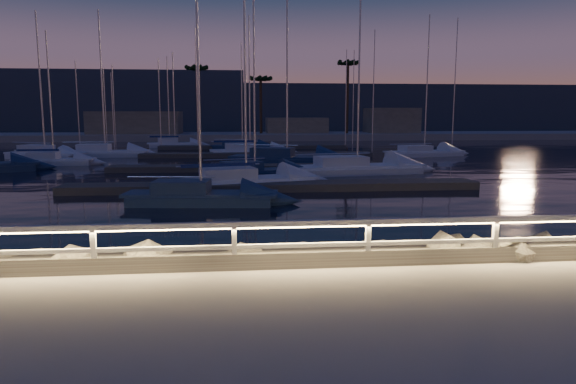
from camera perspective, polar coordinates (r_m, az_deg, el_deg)
The scene contains 22 objects.
ground at distance 11.69m, azimuth 4.01°, elevation -8.23°, with size 400.00×400.00×0.00m, color gray.
harbor_water at distance 42.51m, azimuth -3.06°, elevation 2.70°, with size 400.00×440.00×0.60m.
guard_rail at distance 11.48m, azimuth 3.72°, elevation -4.54°, with size 44.11×0.12×1.06m.
riprap at distance 12.95m, azimuth -5.53°, elevation -7.49°, with size 33.94×2.68×1.26m.
floating_docks at distance 43.73m, azimuth -3.15°, elevation 3.61°, with size 22.00×36.00×0.40m.
far_shore at distance 85.15m, azimuth -4.48°, elevation 6.47°, with size 160.00×14.00×5.20m.
palm_left at distance 83.52m, azimuth -10.09°, elevation 13.08°, with size 3.00×3.00×11.20m.
palm_center at distance 84.29m, azimuth -3.06°, elevation 12.24°, with size 3.00×3.00×9.70m.
palm_right at distance 85.28m, azimuth 6.68°, elevation 13.66°, with size 3.00×3.00×12.20m.
distant_hills at distance 146.13m, azimuth -13.78°, elevation 8.86°, with size 230.00×37.50×18.00m.
sailboat_b at distance 23.39m, azimuth -10.07°, elevation -0.34°, with size 6.99×2.78×11.61m.
sailboat_c at distance 28.25m, azimuth -5.09°, elevation 1.31°, with size 8.18×4.26×13.38m.
sailboat_e at distance 45.12m, azimuth -24.75°, elevation 3.24°, with size 6.21×2.08×10.52m.
sailboat_f at distance 32.69m, azimuth -4.00°, elevation 2.28°, with size 7.10×3.76×11.66m.
sailboat_g at distance 42.15m, azimuth -0.45°, elevation 3.80°, with size 9.70×5.35×15.87m.
sailboat_h at distance 35.23m, azimuth 7.31°, elevation 2.75°, with size 9.45×4.08×15.48m.
sailboat_i at distance 51.58m, azimuth -25.53°, elevation 3.83°, with size 7.84×5.07×13.11m.
sailboat_j at distance 52.20m, azimuth -19.86°, elevation 4.19°, with size 8.11×2.64×13.70m.
sailboat_k at distance 59.37m, azimuth -5.26°, elevation 5.08°, with size 7.31×4.05×11.97m.
sailboat_l at distance 51.51m, azimuth 14.70°, elevation 4.32°, with size 8.21×4.02×13.38m.
sailboat_m at distance 65.56m, azimuth -12.59°, elevation 5.26°, with size 6.98×2.95×11.60m.
sailboat_n at distance 51.08m, azimuth -4.47°, elevation 4.58°, with size 8.08×3.05×13.47m.
Camera 1 is at (-1.91, -11.03, 3.37)m, focal length 32.00 mm.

